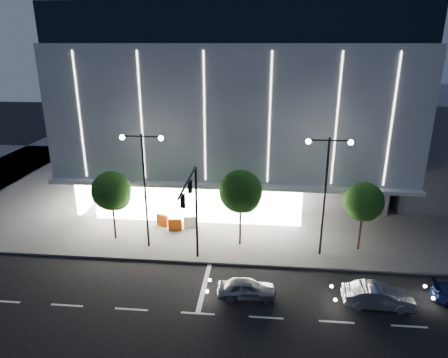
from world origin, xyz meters
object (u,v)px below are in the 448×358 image
at_px(tree_right, 364,204).
at_px(car_lead, 247,288).
at_px(tree_left, 112,193).
at_px(barrier_c, 175,225).
at_px(street_lamp_east, 326,180).
at_px(tree_mid, 241,194).
at_px(car_second, 378,296).
at_px(traffic_mast, 193,202).
at_px(barrier_a, 163,220).
at_px(street_lamp_west, 144,175).
at_px(barrier_d, 190,222).

height_order(tree_right, car_lead, tree_right).
height_order(tree_left, barrier_c, tree_left).
distance_m(street_lamp_east, tree_mid, 6.27).
bearing_deg(barrier_c, car_lead, -61.33).
bearing_deg(car_second, tree_right, -1.77).
bearing_deg(tree_mid, tree_left, -180.00).
relative_size(tree_mid, car_lead, 1.68).
distance_m(traffic_mast, barrier_a, 8.55).
height_order(traffic_mast, tree_left, traffic_mast).
bearing_deg(car_second, street_lamp_east, 26.06).
bearing_deg(street_lamp_east, tree_mid, 170.31).
xyz_separation_m(traffic_mast, street_lamp_west, (-4.00, 2.66, 0.93)).
relative_size(street_lamp_west, car_second, 2.16).
bearing_deg(barrier_d, barrier_a, 161.88).
distance_m(barrier_a, barrier_c, 1.48).
height_order(car_lead, barrier_a, car_lead).
bearing_deg(barrier_a, traffic_mast, -35.08).
height_order(street_lamp_east, tree_left, street_lamp_east).
bearing_deg(car_second, traffic_mast, 76.36).
xyz_separation_m(street_lamp_east, tree_left, (-15.97, 1.02, -1.92)).
relative_size(tree_left, barrier_d, 5.20).
distance_m(street_lamp_west, tree_right, 16.19).
relative_size(tree_mid, tree_right, 1.12).
distance_m(traffic_mast, street_lamp_east, 9.43).
height_order(tree_right, barrier_d, tree_right).
relative_size(traffic_mast, tree_mid, 1.15).
height_order(traffic_mast, car_lead, traffic_mast).
height_order(street_lamp_east, car_second, street_lamp_east).
bearing_deg(barrier_d, car_lead, -74.61).
xyz_separation_m(tree_right, car_second, (-0.36, -6.79, -3.20)).
distance_m(tree_mid, tree_right, 9.01).
bearing_deg(tree_right, barrier_d, 169.68).
height_order(street_lamp_west, tree_right, street_lamp_west).
bearing_deg(street_lamp_west, traffic_mast, -33.65).
bearing_deg(street_lamp_east, barrier_a, 164.17).
relative_size(tree_mid, barrier_d, 5.59).
xyz_separation_m(tree_mid, tree_right, (9.00, -0.00, -0.45)).
xyz_separation_m(traffic_mast, tree_left, (-6.97, 3.68, -0.99)).
distance_m(traffic_mast, tree_mid, 4.82).
xyz_separation_m(tree_left, tree_right, (19.00, -0.00, -0.15)).
xyz_separation_m(car_lead, barrier_a, (-7.58, 9.25, 0.02)).
bearing_deg(traffic_mast, barrier_c, 114.68).
height_order(street_lamp_east, tree_right, street_lamp_east).
relative_size(barrier_a, barrier_d, 1.00).
height_order(tree_left, barrier_a, tree_left).
bearing_deg(car_lead, street_lamp_west, 50.22).
height_order(tree_mid, barrier_a, tree_mid).
distance_m(tree_mid, car_second, 11.58).
bearing_deg(tree_mid, barrier_a, 159.07).
bearing_deg(street_lamp_west, tree_mid, 8.26).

